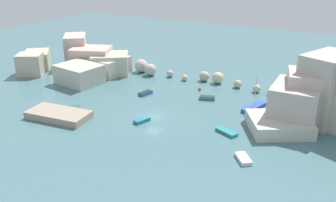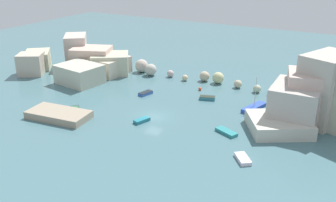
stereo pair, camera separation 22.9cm
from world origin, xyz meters
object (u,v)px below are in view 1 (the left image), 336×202
(moored_boat_6, at_px, (227,132))
(moored_boat_1, at_px, (142,120))
(moored_boat_3, at_px, (76,110))
(stone_dock, at_px, (59,115))
(moored_boat_4, at_px, (254,107))
(moored_boat_2, at_px, (145,93))
(channel_buoy, at_px, (200,89))
(moored_boat_5, at_px, (207,98))
(moored_boat_0, at_px, (243,159))

(moored_boat_6, bearing_deg, moored_boat_1, 35.02)
(moored_boat_3, height_order, moored_boat_6, same)
(stone_dock, distance_m, moored_boat_4, 31.19)
(stone_dock, relative_size, moored_boat_2, 3.40)
(channel_buoy, height_order, moored_boat_5, channel_buoy)
(moored_boat_4, bearing_deg, moored_boat_1, 149.96)
(channel_buoy, relative_size, moored_boat_4, 0.11)
(stone_dock, relative_size, channel_buoy, 16.32)
(moored_boat_0, height_order, moored_boat_4, moored_boat_4)
(moored_boat_0, relative_size, moored_boat_3, 0.96)
(moored_boat_1, distance_m, moored_boat_3, 11.66)
(stone_dock, relative_size, moored_boat_4, 1.72)
(moored_boat_1, xyz_separation_m, moored_boat_4, (13.43, 13.01, 0.07))
(channel_buoy, relative_size, moored_boat_3, 0.19)
(channel_buoy, bearing_deg, stone_dock, -122.67)
(stone_dock, distance_m, moored_boat_2, 16.40)
(stone_dock, bearing_deg, moored_boat_2, 67.26)
(moored_boat_3, xyz_separation_m, moored_boat_5, (16.54, 15.11, 0.05))
(moored_boat_2, distance_m, moored_boat_4, 19.35)
(moored_boat_2, bearing_deg, moored_boat_6, 81.09)
(moored_boat_3, distance_m, moored_boat_4, 29.02)
(moored_boat_1, height_order, moored_boat_4, moored_boat_4)
(moored_boat_0, distance_m, moored_boat_2, 26.46)
(moored_boat_1, relative_size, moored_boat_3, 0.88)
(channel_buoy, distance_m, moored_boat_1, 17.00)
(moored_boat_0, distance_m, moored_boat_5, 20.60)
(moored_boat_4, bearing_deg, stone_dock, 141.10)
(moored_boat_0, height_order, moored_boat_6, moored_boat_0)
(moored_boat_1, bearing_deg, moored_boat_2, 47.91)
(moored_boat_0, height_order, moored_boat_3, moored_boat_0)
(moored_boat_0, height_order, moored_boat_1, moored_boat_1)
(moored_boat_3, xyz_separation_m, moored_boat_4, (24.95, 14.82, 0.08))
(moored_boat_3, relative_size, moored_boat_4, 0.56)
(stone_dock, bearing_deg, moored_boat_5, 46.98)
(stone_dock, height_order, moored_boat_6, stone_dock)
(moored_boat_2, relative_size, moored_boat_3, 0.91)
(moored_boat_5, bearing_deg, moored_boat_4, 160.27)
(moored_boat_2, bearing_deg, moored_boat_0, 72.71)
(moored_boat_2, bearing_deg, moored_boat_4, 112.15)
(moored_boat_2, relative_size, moored_boat_6, 0.80)
(channel_buoy, xyz_separation_m, moored_boat_2, (-7.69, -6.75, -0.04))
(stone_dock, bearing_deg, moored_boat_6, 17.02)
(moored_boat_4, relative_size, moored_boat_6, 1.58)
(moored_boat_1, xyz_separation_m, moored_boat_5, (5.02, 13.30, 0.03))
(stone_dock, bearing_deg, channel_buoy, 57.33)
(moored_boat_1, bearing_deg, moored_boat_3, 117.43)
(moored_boat_0, relative_size, moored_boat_1, 1.09)
(stone_dock, height_order, moored_boat_4, moored_boat_4)
(moored_boat_0, height_order, moored_boat_2, moored_boat_2)
(moored_boat_2, bearing_deg, channel_buoy, 144.89)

